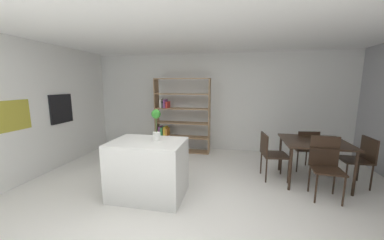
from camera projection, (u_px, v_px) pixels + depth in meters
The scene contains 13 objects.
ground_plane at pixel (181, 207), 3.10m from camera, with size 10.04×10.04×0.00m, color silver.
ceiling_slab at pixel (179, 16), 2.67m from camera, with size 7.29×6.04×0.06m.
back_partition at pixel (208, 102), 5.78m from camera, with size 7.29×0.06×2.58m, color silver.
cabinet_niche_splashback at pixel (0, 118), 3.43m from camera, with size 0.01×1.01×0.52m.
built_in_oven at pixel (61, 109), 4.60m from camera, with size 0.06×0.57×0.62m.
kitchen_island at pixel (148, 169), 3.38m from camera, with size 1.13×0.79×0.90m, color silver.
potted_plant_on_island at pixel (156, 123), 3.32m from camera, with size 0.14×0.14×0.49m.
open_bookshelf at pixel (178, 119), 5.60m from camera, with size 1.44×0.33×1.93m.
dining_table at pixel (314, 145), 3.83m from camera, with size 1.08×0.99×0.77m.
dining_chair_window_side at pixel (361, 157), 3.71m from camera, with size 0.46×0.45×0.87m.
dining_chair_island_side at pixel (270, 151), 4.00m from camera, with size 0.50×0.51×0.87m.
dining_chair_near at pixel (325, 162), 3.36m from camera, with size 0.44×0.44×0.96m.
dining_chair_far at pixel (305, 146), 4.36m from camera, with size 0.47×0.50×0.85m.
Camera 1 is at (0.73, -2.76, 1.78)m, focal length 19.93 mm.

